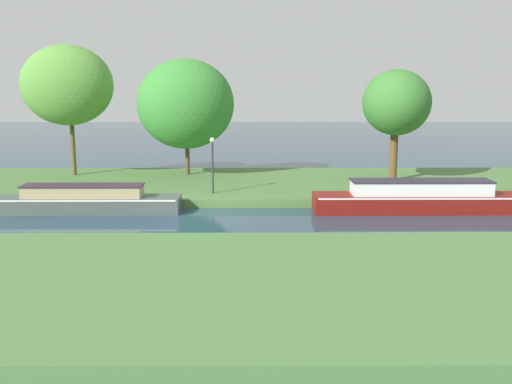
{
  "coord_description": "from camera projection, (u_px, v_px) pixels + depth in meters",
  "views": [
    {
      "loc": [
        1.8,
        -24.32,
        5.74
      ],
      "look_at": [
        2.0,
        1.2,
        0.9
      ],
      "focal_mm": 41.02,
      "sensor_mm": 36.0,
      "label": 1
    }
  ],
  "objects": [
    {
      "name": "riverbank_far",
      "position": [
        218.0,
        185.0,
        31.79
      ],
      "size": [
        72.0,
        10.0,
        0.4
      ],
      "primitive_type": "cube",
      "color": "#4C743B",
      "rests_on": "ground_plane"
    },
    {
      "name": "maroon_narrowboat",
      "position": [
        429.0,
        198.0,
        26.09
      ],
      "size": [
        10.47,
        1.72,
        1.43
      ],
      "color": "maroon",
      "rests_on": "ground_plane"
    },
    {
      "name": "willow_tree_centre",
      "position": [
        186.0,
        104.0,
        33.0
      ],
      "size": [
        5.48,
        4.64,
        6.61
      ],
      "color": "brown",
      "rests_on": "riverbank_far"
    },
    {
      "name": "willow_tree_right",
      "position": [
        397.0,
        103.0,
        31.1
      ],
      "size": [
        3.6,
        4.06,
        5.98
      ],
      "color": "brown",
      "rests_on": "riverbank_far"
    },
    {
      "name": "lamp_post",
      "position": [
        212.0,
        158.0,
        28.03
      ],
      "size": [
        0.24,
        0.24,
        2.71
      ],
      "color": "#333338",
      "rests_on": "riverbank_far"
    },
    {
      "name": "slate_barge",
      "position": [
        81.0,
        201.0,
        25.99
      ],
      "size": [
        8.83,
        1.5,
        1.24
      ],
      "color": "#46514D",
      "rests_on": "ground_plane"
    },
    {
      "name": "ground_plane",
      "position": [
        209.0,
        218.0,
        24.95
      ],
      "size": [
        120.0,
        120.0,
        0.0
      ],
      "primitive_type": "plane",
      "color": "#233D4F"
    },
    {
      "name": "willow_tree_left",
      "position": [
        67.0,
        85.0,
        32.5
      ],
      "size": [
        5.16,
        3.52,
        7.36
      ],
      "color": "brown",
      "rests_on": "riverbank_far"
    },
    {
      "name": "riverbank_near",
      "position": [
        186.0,
        286.0,
        16.07
      ],
      "size": [
        72.0,
        10.0,
        0.4
      ],
      "primitive_type": "cube",
      "color": "#4B773E",
      "rests_on": "ground_plane"
    },
    {
      "name": "mooring_post_near",
      "position": [
        390.0,
        190.0,
        27.46
      ],
      "size": [
        0.19,
        0.19,
        0.67
      ],
      "primitive_type": "cylinder",
      "color": "#4B3C26",
      "rests_on": "riverbank_far"
    }
  ]
}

